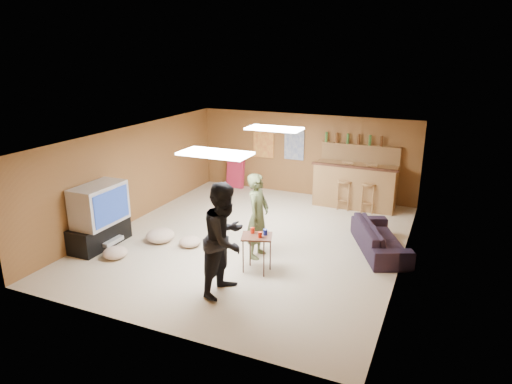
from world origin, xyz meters
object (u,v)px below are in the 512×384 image
at_px(bar_counter, 355,186).
at_px(person_olive, 258,216).
at_px(sofa, 380,238).
at_px(tray_table, 257,254).
at_px(person_black, 225,239).
at_px(tv_body, 99,204).

distance_m(bar_counter, person_olive, 3.78).
height_order(bar_counter, sofa, bar_counter).
bearing_deg(person_olive, bar_counter, -17.21).
height_order(bar_counter, tray_table, bar_counter).
height_order(bar_counter, person_black, person_black).
xyz_separation_m(bar_counter, sofa, (1.04, -2.42, -0.27)).
xyz_separation_m(person_black, sofa, (2.07, 2.63, -0.66)).
bearing_deg(person_black, tray_table, -6.56).
height_order(person_olive, person_black, person_black).
bearing_deg(tray_table, bar_counter, 78.57).
distance_m(person_black, tray_table, 1.05).
bearing_deg(bar_counter, sofa, -66.78).
distance_m(tv_body, person_black, 3.18).
bearing_deg(sofa, tray_table, 108.56).
bearing_deg(bar_counter, person_olive, -106.79).
bearing_deg(tray_table, sofa, 43.31).
bearing_deg(sofa, person_black, 117.06).
relative_size(sofa, tray_table, 2.76).
bearing_deg(bar_counter, tray_table, -101.43).
height_order(tv_body, person_black, person_black).
bearing_deg(person_olive, tray_table, -158.50).
bearing_deg(sofa, person_olive, 94.38).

